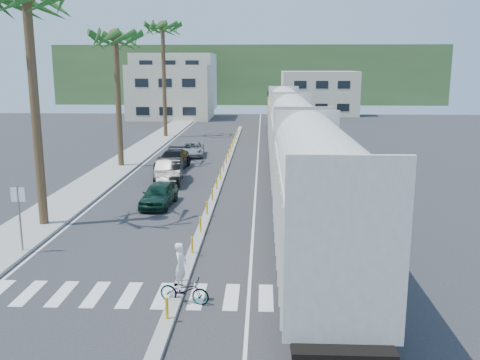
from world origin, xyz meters
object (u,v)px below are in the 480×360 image
car_second (169,171)px  cyclist (184,284)px  street_sign (19,209)px  car_lead (159,194)px

car_second → cyclist: 19.23m
street_sign → cyclist: street_sign is taller
street_sign → cyclist: 8.95m
cyclist → car_second: bearing=23.4°
street_sign → cyclist: (7.61, -4.53, -1.30)m
car_second → cyclist: size_ratio=2.36×
car_lead → cyclist: (3.29, -12.69, -0.01)m
street_sign → car_lead: street_sign is taller
car_second → street_sign: bearing=-110.6°
car_lead → cyclist: 13.11m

